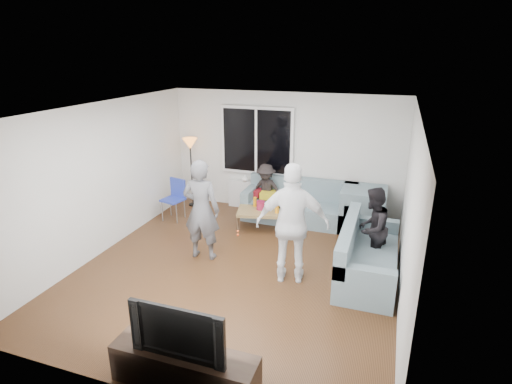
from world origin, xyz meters
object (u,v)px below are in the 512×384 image
at_px(side_chair, 173,200).
at_px(spectator_back, 266,191).
at_px(sofa_back_section, 299,202).
at_px(coffee_table, 265,220).
at_px(player_left, 201,210).
at_px(spectator_right, 372,228).
at_px(tv_console, 185,369).
at_px(television, 182,328).
at_px(player_right, 293,224).
at_px(floor_lamp, 192,173).
at_px(sofa_right_section, 369,251).

bearing_deg(side_chair, spectator_back, 37.48).
bearing_deg(sofa_back_section, coffee_table, -130.82).
relative_size(player_left, spectator_right, 1.27).
bearing_deg(coffee_table, tv_console, -84.08).
distance_m(coffee_table, television, 4.21).
relative_size(player_right, television, 1.80).
bearing_deg(spectator_back, floor_lamp, -177.45).
xyz_separation_m(sofa_right_section, player_right, (-1.12, -0.51, 0.52)).
bearing_deg(side_chair, sofa_back_section, 30.29).
bearing_deg(floor_lamp, spectator_back, -2.32).
bearing_deg(floor_lamp, coffee_table, -19.89).
bearing_deg(side_chair, television, -45.71).
xyz_separation_m(sofa_right_section, floor_lamp, (-4.07, 1.90, 0.36)).
height_order(side_chair, spectator_right, spectator_right).
xyz_separation_m(sofa_right_section, tv_console, (-1.65, -2.97, -0.20)).
distance_m(sofa_back_section, side_chair, 2.64).
height_order(coffee_table, floor_lamp, floor_lamp).
xyz_separation_m(coffee_table, floor_lamp, (-1.99, 0.72, 0.58)).
bearing_deg(sofa_back_section, television, -91.22).
height_order(player_right, spectator_right, player_right).
xyz_separation_m(sofa_back_section, player_right, (0.43, -2.31, 0.52)).
height_order(sofa_back_section, player_right, player_right).
distance_m(spectator_back, tv_console, 4.85).
bearing_deg(coffee_table, side_chair, -175.30).
xyz_separation_m(spectator_back, tv_console, (0.63, -4.80, -0.36)).
xyz_separation_m(sofa_right_section, player_left, (-2.75, -0.28, 0.45)).
height_order(floor_lamp, tv_console, floor_lamp).
distance_m(coffee_table, player_right, 2.09).
bearing_deg(tv_console, player_right, 77.71).
bearing_deg(player_left, tv_console, 108.27).
relative_size(sofa_back_section, coffee_table, 2.09).
bearing_deg(coffee_table, sofa_back_section, 49.18).
xyz_separation_m(coffee_table, player_left, (-0.66, -1.46, 0.67)).
relative_size(spectator_right, spectator_back, 1.18).
xyz_separation_m(sofa_back_section, tv_console, (-0.10, -4.77, -0.20)).
relative_size(player_right, tv_console, 1.18).
xyz_separation_m(sofa_back_section, side_chair, (-2.52, -0.78, 0.01)).
height_order(coffee_table, television, television).
distance_m(player_right, spectator_right, 1.41).
distance_m(sofa_back_section, spectator_back, 0.75).
height_order(sofa_right_section, spectator_back, spectator_back).
height_order(sofa_right_section, player_right, player_right).
bearing_deg(sofa_back_section, spectator_back, 177.66).
bearing_deg(sofa_right_section, spectator_back, 51.30).
bearing_deg(player_left, side_chair, -48.38).
relative_size(side_chair, tv_console, 0.54).
relative_size(floor_lamp, player_left, 0.89).
relative_size(coffee_table, player_right, 0.58).
xyz_separation_m(side_chair, spectator_right, (4.07, -0.71, 0.26)).
relative_size(sofa_back_section, spectator_right, 1.68).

